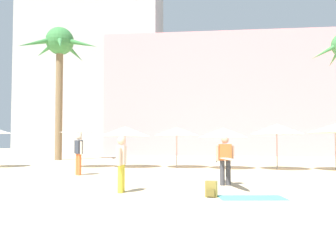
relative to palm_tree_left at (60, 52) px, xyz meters
name	(u,v)px	position (x,y,z in m)	size (l,w,h in m)	color
ground	(142,219)	(10.12, -19.23, -8.47)	(120.00, 120.00, 0.00)	beige
hotel_pink	(228,99)	(13.98, 14.08, -2.20)	(25.96, 11.05, 12.53)	pink
hotel_tower_gray	(93,68)	(-4.60, 21.70, 3.47)	(19.39, 8.48, 23.89)	#A8A8A3
palm_tree_left	(60,52)	(0.00, 0.00, 0.00)	(6.22, 6.23, 10.44)	brown
cafe_umbrella_0	(223,133)	(12.28, -7.18, -6.56)	(2.60, 2.60, 2.15)	gray
cafe_umbrella_1	(125,131)	(6.87, -6.79, -6.46)	(2.79, 2.79, 2.27)	gray
cafe_umbrella_2	(335,128)	(17.82, -7.72, -6.36)	(2.73, 2.73, 2.33)	gray
cafe_umbrella_3	(177,132)	(9.77, -6.75, -6.48)	(2.47, 2.47, 2.22)	gray
cafe_umbrella_6	(81,129)	(4.40, -6.97, -6.35)	(2.33, 2.33, 2.30)	gray
cafe_umbrella_7	(277,129)	(15.02, -7.46, -6.39)	(2.68, 2.68, 2.35)	gray
beach_towel	(252,198)	(12.50, -16.61, -8.46)	(1.68, 0.81, 0.01)	#4CC6D6
backpack	(211,189)	(11.47, -16.57, -8.27)	(0.33, 0.28, 0.42)	olive
person_far_right	(225,158)	(11.98, -14.23, -7.58)	(0.97, 3.15, 1.63)	#3D3D42
person_mid_center	(121,162)	(8.93, -16.01, -7.60)	(0.25, 0.60, 1.59)	gold
person_near_left	(79,153)	(5.89, -11.31, -7.50)	(0.50, 0.49, 1.76)	orange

